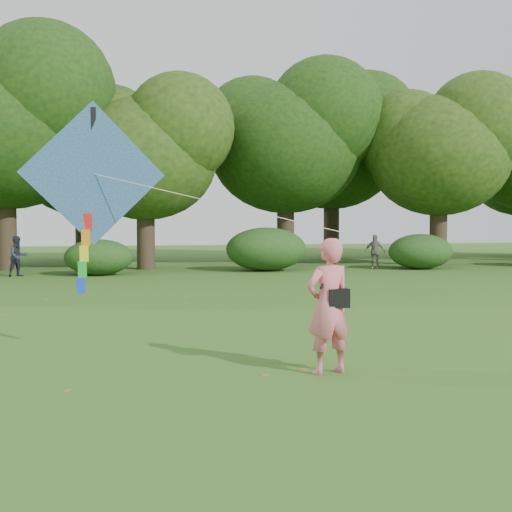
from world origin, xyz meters
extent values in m
plane|color=#265114|center=(0.00, 0.00, 0.00)|extent=(100.00, 100.00, 0.00)
imported|color=#D96671|center=(-0.62, -0.57, 0.94)|extent=(0.77, 0.60, 1.87)
imported|color=#262732|center=(-7.03, 17.22, 0.78)|extent=(0.96, 0.92, 1.56)
imported|color=gray|center=(8.01, 17.89, 0.78)|extent=(0.98, 0.78, 1.55)
cube|color=black|center=(-0.50, -0.60, 1.05)|extent=(0.30, 0.20, 0.26)
cylinder|color=black|center=(-0.62, -0.61, 1.41)|extent=(0.33, 0.14, 0.47)
cube|color=#2948B1|center=(-3.79, 1.81, 2.87)|extent=(2.30, 0.26, 2.31)
cube|color=black|center=(-3.79, 1.84, 2.87)|extent=(0.12, 0.26, 2.11)
cylinder|color=white|center=(-2.08, 0.59, 2.40)|extent=(3.43, 2.45, 0.95)
cube|color=red|center=(-3.89, 1.83, 2.10)|extent=(0.14, 0.06, 0.26)
cube|color=orange|center=(-3.92, 1.83, 1.84)|extent=(0.14, 0.06, 0.26)
cube|color=yellow|center=(-3.95, 1.83, 1.58)|extent=(0.14, 0.06, 0.26)
cube|color=green|center=(-3.98, 1.83, 1.32)|extent=(0.14, 0.06, 0.26)
cube|color=blue|center=(-4.01, 1.83, 1.06)|extent=(0.14, 0.06, 0.26)
cylinder|color=#3A2D1E|center=(-8.00, 21.00, 1.92)|extent=(0.88, 0.88, 3.85)
ellipsoid|color=#1E3F11|center=(-8.00, 21.00, 6.05)|extent=(8.00, 8.00, 6.80)
cylinder|color=#3A2D1E|center=(-2.00, 20.00, 1.57)|extent=(0.80, 0.80, 3.15)
ellipsoid|color=#1E3F11|center=(-2.00, 20.00, 4.91)|extent=(6.40, 6.40, 5.44)
cylinder|color=#3A2D1E|center=(5.00, 22.00, 1.84)|extent=(0.86, 0.86, 3.67)
ellipsoid|color=#1E3F11|center=(5.00, 22.00, 5.76)|extent=(7.60, 7.60, 6.46)
cylinder|color=#3A2D1E|center=(12.00, 19.50, 1.72)|extent=(0.83, 0.83, 3.43)
ellipsoid|color=#1E3F11|center=(12.00, 19.50, 5.30)|extent=(6.80, 6.80, 5.78)
cylinder|color=#3A2D1E|center=(-5.00, 27.50, 1.75)|extent=(0.84, 0.84, 3.50)
ellipsoid|color=#1E3F11|center=(-5.00, 27.50, 5.43)|extent=(7.00, 7.00, 5.95)
cylinder|color=#3A2D1E|center=(9.00, 26.50, 2.01)|extent=(0.90, 0.90, 4.02)
ellipsoid|color=#1E3F11|center=(9.00, 26.50, 6.17)|extent=(7.80, 7.80, 6.63)
ellipsoid|color=#264919|center=(-4.00, 17.10, 0.71)|extent=(2.66, 2.09, 1.42)
ellipsoid|color=#264919|center=(3.00, 17.90, 0.94)|extent=(3.50, 2.75, 1.88)
ellipsoid|color=#264919|center=(10.00, 17.40, 0.79)|extent=(2.94, 2.31, 1.58)
cube|color=olive|center=(4.31, 8.24, 0.00)|extent=(0.13, 0.09, 0.01)
cube|color=olive|center=(-1.47, 9.12, 0.00)|extent=(0.11, 0.14, 0.01)
cube|color=olive|center=(-1.49, -0.49, 0.00)|extent=(0.12, 0.08, 0.01)
cube|color=olive|center=(-0.89, -0.26, 0.00)|extent=(0.14, 0.14, 0.01)
cube|color=olive|center=(-0.59, 9.43, 0.00)|extent=(0.14, 0.12, 0.01)
cube|color=olive|center=(-5.91, 6.31, 0.00)|extent=(0.12, 0.08, 0.01)
cube|color=olive|center=(-4.07, -0.75, 0.00)|extent=(0.10, 0.13, 0.01)
cube|color=olive|center=(-5.27, 9.18, 0.00)|extent=(0.14, 0.14, 0.01)
cube|color=olive|center=(2.33, 5.80, 0.00)|extent=(0.14, 0.14, 0.01)
camera|label=1|loc=(-3.53, -8.89, 2.09)|focal=45.00mm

